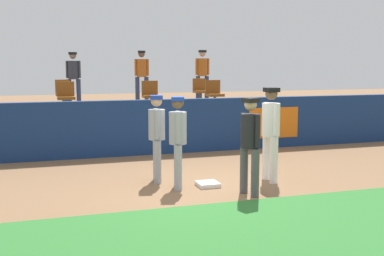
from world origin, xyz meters
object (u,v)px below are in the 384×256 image
(seat_back_left, at_px, (63,92))
(spectator_casual, at_px, (73,75))
(seat_front_right, at_px, (214,92))
(player_coach_visitor, at_px, (178,136))
(spectator_capped, at_px, (202,72))
(spectator_hooded, at_px, (142,72))
(first_base, at_px, (208,184))
(player_fielder_home, at_px, (271,128))
(player_umpire, at_px, (250,139))
(seat_front_center, at_px, (151,94))
(player_runner_visitor, at_px, (157,132))
(seat_front_left, at_px, (66,95))
(seat_back_right, at_px, (200,89))

(seat_back_left, bearing_deg, spectator_casual, 60.05)
(seat_front_right, relative_size, spectator_casual, 0.49)
(seat_back_left, relative_size, seat_front_right, 1.00)
(player_coach_visitor, height_order, spectator_capped, spectator_capped)
(seat_front_right, xyz_separation_m, spectator_hooded, (-1.57, 3.03, 0.56))
(first_base, xyz_separation_m, player_fielder_home, (1.32, 0.02, 1.04))
(player_umpire, distance_m, seat_front_center, 5.83)
(player_umpire, xyz_separation_m, spectator_capped, (2.06, 8.65, 1.06))
(seat_front_right, bearing_deg, player_umpire, -104.13)
(player_umpire, relative_size, spectator_capped, 0.96)
(first_base, height_order, player_fielder_home, player_fielder_home)
(player_runner_visitor, bearing_deg, first_base, 60.55)
(first_base, relative_size, seat_back_left, 0.48)
(player_fielder_home, relative_size, player_coach_visitor, 1.08)
(seat_front_right, xyz_separation_m, seat_front_left, (-4.30, 0.00, 0.00))
(seat_back_left, xyz_separation_m, seat_back_right, (4.47, 0.00, 0.00))
(seat_back_left, relative_size, spectator_casual, 0.49)
(spectator_hooded, bearing_deg, first_base, 93.67)
(player_runner_visitor, distance_m, seat_front_left, 4.61)
(spectator_casual, bearing_deg, seat_front_center, 144.67)
(player_fielder_home, bearing_deg, seat_front_center, -165.51)
(seat_back_left, xyz_separation_m, seat_front_left, (0.00, -1.80, 0.00))
(seat_front_right, relative_size, seat_front_center, 1.00)
(player_coach_visitor, bearing_deg, spectator_capped, 172.44)
(player_fielder_home, bearing_deg, player_runner_visitor, -107.12)
(player_runner_visitor, xyz_separation_m, player_coach_visitor, (0.25, -0.64, 0.00))
(seat_front_left, bearing_deg, spectator_hooded, 47.98)
(spectator_hooded, xyz_separation_m, spectator_casual, (-2.36, -0.58, -0.05))
(seat_front_center, relative_size, spectator_hooded, 0.47)
(seat_front_center, relative_size, spectator_capped, 0.46)
(seat_back_left, height_order, spectator_capped, spectator_capped)
(seat_front_right, bearing_deg, seat_back_left, 157.30)
(seat_front_left, xyz_separation_m, seat_front_center, (2.36, -0.00, -0.00))
(seat_front_right, bearing_deg, seat_front_center, 180.00)
(first_base, height_order, seat_front_center, seat_front_center)
(seat_back_left, height_order, seat_front_center, same)
(seat_back_right, bearing_deg, player_fielder_home, -96.83)
(seat_front_center, distance_m, spectator_hooded, 3.10)
(player_runner_visitor, distance_m, spectator_casual, 6.94)
(player_umpire, relative_size, spectator_casual, 1.02)
(player_umpire, bearing_deg, player_fielder_home, 119.44)
(player_coach_visitor, relative_size, seat_front_left, 2.05)
(spectator_capped, height_order, spectator_casual, spectator_capped)
(player_fielder_home, bearing_deg, seat_back_left, -151.76)
(seat_back_left, relative_size, spectator_capped, 0.46)
(seat_back_right, height_order, seat_front_center, same)
(seat_front_right, distance_m, spectator_capped, 2.98)
(player_runner_visitor, height_order, seat_back_left, seat_back_left)
(player_umpire, xyz_separation_m, seat_front_left, (-2.84, 5.79, 0.48))
(seat_front_right, bearing_deg, player_runner_visitor, -122.84)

